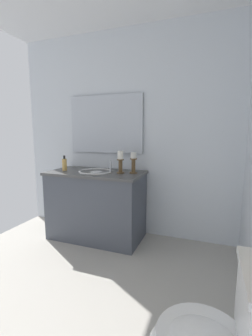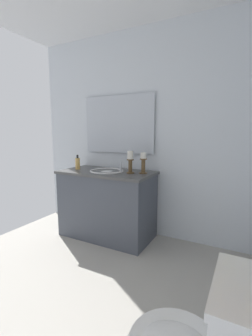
{
  "view_description": "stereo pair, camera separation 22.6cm",
  "coord_description": "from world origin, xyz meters",
  "views": [
    {
      "loc": [
        1.41,
        1.03,
        1.26
      ],
      "look_at": [
        -0.21,
        0.43,
        0.99
      ],
      "focal_mm": 24.75,
      "sensor_mm": 36.0,
      "label": 1
    },
    {
      "loc": [
        1.31,
        1.24,
        1.26
      ],
      "look_at": [
        -0.21,
        0.43,
        0.99
      ],
      "focal_mm": 24.75,
      "sensor_mm": 36.0,
      "label": 2
    }
  ],
  "objects": [
    {
      "name": "vanity_cabinet",
      "position": [
        -0.96,
        -0.23,
        0.4
      ],
      "size": [
        0.58,
        1.12,
        0.8
      ],
      "color": "#474C56",
      "rests_on": "ground"
    },
    {
      "name": "wall_left",
      "position": [
        -1.28,
        0.0,
        1.23
      ],
      "size": [
        0.04,
        2.77,
        2.45
      ],
      "primitive_type": "cube",
      "color": "silver",
      "rests_on": "ground"
    },
    {
      "name": "candle_holder_short",
      "position": [
        -0.98,
        0.08,
        0.93
      ],
      "size": [
        0.09,
        0.09,
        0.25
      ],
      "color": "brown",
      "rests_on": "vanity_cabinet"
    },
    {
      "name": "candle_holder_tall",
      "position": [
        -1.03,
        0.21,
        0.92
      ],
      "size": [
        0.09,
        0.09,
        0.23
      ],
      "color": "brown",
      "rests_on": "vanity_cabinet"
    },
    {
      "name": "sink_basin",
      "position": [
        -0.96,
        -0.22,
        0.76
      ],
      "size": [
        0.4,
        0.4,
        0.24
      ],
      "color": "white",
      "rests_on": "vanity_cabinet"
    },
    {
      "name": "floor",
      "position": [
        0.0,
        0.0,
        -0.01
      ],
      "size": [
        2.57,
        2.77,
        0.02
      ],
      "primitive_type": "cube",
      "color": "#B2ADA3",
      "rests_on": "ground"
    },
    {
      "name": "mirror",
      "position": [
        -1.24,
        -0.22,
        1.35
      ],
      "size": [
        0.02,
        0.96,
        0.7
      ],
      "primitive_type": "cube",
      "color": "silver"
    },
    {
      "name": "soap_bottle",
      "position": [
        -0.91,
        -0.62,
        0.87
      ],
      "size": [
        0.06,
        0.06,
        0.18
      ],
      "color": "#E5B259",
      "rests_on": "vanity_cabinet"
    }
  ]
}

